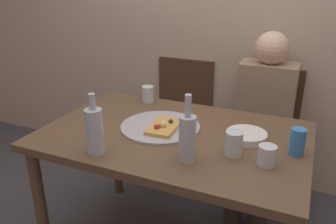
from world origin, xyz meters
TOP-DOWN VIEW (x-y plane):
  - back_wall at (0.00, 1.00)m, footprint 6.00×0.10m
  - dining_table at (0.00, 0.00)m, footprint 1.30×0.85m
  - pizza_tray at (-0.09, 0.02)m, footprint 0.41×0.41m
  - pizza_slice_last at (-0.05, -0.00)m, footprint 0.14×0.23m
  - wine_bottle at (-0.23, -0.33)m, footprint 0.08×0.08m
  - beer_bottle at (0.16, -0.23)m, footprint 0.07×0.07m
  - tumbler_near at (0.47, -0.13)m, footprint 0.08×0.08m
  - tumbler_far at (0.33, -0.11)m, footprint 0.08×0.08m
  - wine_glass at (-0.32, 0.34)m, footprint 0.07×0.07m
  - soda_can at (0.58, 0.01)m, footprint 0.07×0.07m
  - plate_stack at (0.35, 0.07)m, footprint 0.20×0.20m
  - chair_left at (-0.30, 0.83)m, footprint 0.44×0.44m
  - chair_right at (0.34, 0.83)m, footprint 0.44×0.44m
  - guest_in_sweater at (0.34, 0.68)m, footprint 0.36×0.56m

SIDE VIEW (x-z plane):
  - chair_left at x=-0.30m, z-range 0.06..0.96m
  - chair_right at x=0.34m, z-range 0.06..0.96m
  - guest_in_sweater at x=0.34m, z-range 0.06..1.23m
  - dining_table at x=0.00m, z-range 0.29..1.04m
  - pizza_tray at x=-0.09m, z-range 0.75..0.77m
  - plate_stack at x=0.35m, z-range 0.75..0.79m
  - pizza_slice_last at x=-0.05m, z-range 0.75..0.80m
  - tumbler_near at x=0.47m, z-range 0.75..0.84m
  - wine_glass at x=-0.32m, z-range 0.75..0.85m
  - tumbler_far at x=0.33m, z-range 0.75..0.86m
  - soda_can at x=0.58m, z-range 0.75..0.88m
  - wine_bottle at x=-0.23m, z-range 0.72..1.00m
  - beer_bottle at x=0.16m, z-range 0.72..1.01m
  - back_wall at x=0.00m, z-range 0.00..2.60m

